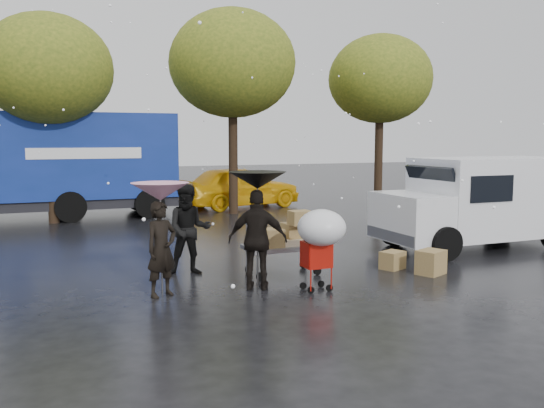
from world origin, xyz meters
name	(u,v)px	position (x,y,z in m)	size (l,w,h in m)	color
ground	(277,287)	(0.00, 0.00, 0.00)	(90.00, 90.00, 0.00)	black
person_pink	(161,249)	(-2.03, 0.22, 0.81)	(0.59, 0.39, 1.63)	black
person_middle	(189,230)	(-1.21, 1.60, 0.89)	(0.87, 0.68, 1.79)	black
person_black	(258,240)	(-0.36, 0.03, 0.89)	(1.05, 0.44, 1.78)	black
umbrella_pink	(160,192)	(-2.03, 0.22, 1.79)	(0.97, 0.97, 1.94)	#4C4C4C
umbrella_black	(258,180)	(-0.36, 0.03, 1.94)	(1.02, 1.02, 2.10)	#4C4C4C
vendor_cart	(287,238)	(0.58, 0.89, 0.73)	(1.52, 0.80, 1.27)	slate
shopping_cart	(321,232)	(0.57, -0.60, 1.06)	(0.84, 0.84, 1.46)	#B4130A
white_van	(481,200)	(6.11, 1.67, 1.16)	(4.91, 2.18, 2.20)	white
blue_truck	(57,166)	(-3.33, 11.06, 1.76)	(8.30, 2.60, 3.50)	navy
box_ground_near	(431,262)	(3.21, -0.21, 0.24)	(0.53, 0.43, 0.48)	olive
box_ground_far	(392,260)	(2.78, 0.47, 0.18)	(0.47, 0.37, 0.37)	olive
yellow_taxi	(239,187)	(3.29, 11.65, 0.81)	(1.91, 4.75, 1.62)	#F1AF0C
tree_row	(146,66)	(-0.47, 10.00, 5.02)	(21.60, 4.40, 7.12)	black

